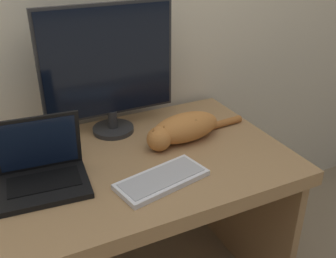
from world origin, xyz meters
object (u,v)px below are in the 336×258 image
object	(u,v)px
laptop	(42,172)
monitor	(109,68)
cat	(183,128)
external_keyboard	(162,179)

from	to	relation	value
laptop	monitor	bearing A→B (deg)	43.67
cat	laptop	bearing A→B (deg)	-177.64
laptop	external_keyboard	distance (m)	0.41
monitor	cat	bearing A→B (deg)	-42.75
external_keyboard	monitor	bearing A→B (deg)	81.46
external_keyboard	cat	bearing A→B (deg)	36.40
external_keyboard	cat	world-z (taller)	cat
laptop	cat	world-z (taller)	laptop
laptop	external_keyboard	world-z (taller)	laptop
external_keyboard	laptop	bearing A→B (deg)	143.79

